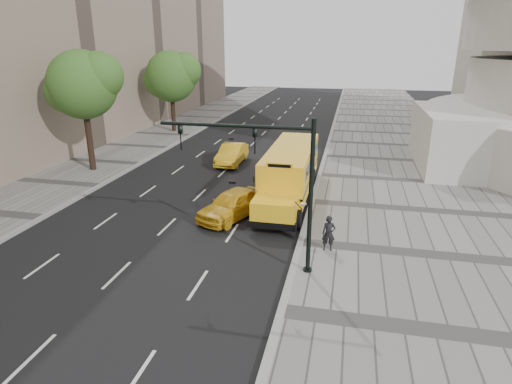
% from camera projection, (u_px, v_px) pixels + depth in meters
% --- Properties ---
extents(ground, '(140.00, 140.00, 0.00)m').
position_uv_depth(ground, '(215.00, 196.00, 26.50)').
color(ground, black).
rests_on(ground, ground).
extents(sidewalk_museum, '(12.00, 140.00, 0.15)m').
position_uv_depth(sidewalk_museum, '(419.00, 211.00, 24.01)').
color(sidewalk_museum, gray).
rests_on(sidewalk_museum, ground).
extents(sidewalk_far, '(6.00, 140.00, 0.15)m').
position_uv_depth(sidewalk_far, '(59.00, 183.00, 28.73)').
color(sidewalk_far, gray).
rests_on(sidewalk_far, ground).
extents(curb_museum, '(0.30, 140.00, 0.15)m').
position_uv_depth(curb_museum, '(312.00, 202.00, 25.24)').
color(curb_museum, gray).
rests_on(curb_museum, ground).
extents(curb_far, '(0.30, 140.00, 0.15)m').
position_uv_depth(curb_far, '(99.00, 186.00, 28.11)').
color(curb_far, gray).
rests_on(curb_far, ground).
extents(tree_b, '(5.34, 4.75, 8.63)m').
position_uv_depth(tree_b, '(83.00, 84.00, 29.64)').
color(tree_b, black).
rests_on(tree_b, ground).
extents(tree_c, '(5.83, 5.18, 8.36)m').
position_uv_depth(tree_c, '(172.00, 76.00, 43.89)').
color(tree_c, black).
rests_on(tree_c, ground).
extents(school_bus, '(2.96, 11.56, 3.19)m').
position_uv_depth(school_bus, '(290.00, 168.00, 26.09)').
color(school_bus, yellow).
rests_on(school_bus, ground).
extents(taxi_near, '(3.50, 4.91, 1.55)m').
position_uv_depth(taxi_near, '(233.00, 204.00, 23.03)').
color(taxi_near, gold).
rests_on(taxi_near, ground).
extents(taxi_far, '(1.65, 4.68, 1.54)m').
position_uv_depth(taxi_far, '(232.00, 154.00, 33.48)').
color(taxi_far, gold).
rests_on(taxi_far, ground).
extents(pedestrian, '(0.64, 0.46, 1.63)m').
position_uv_depth(pedestrian, '(329.00, 233.00, 19.00)').
color(pedestrian, black).
rests_on(pedestrian, sidewalk_museum).
extents(traffic_signal, '(6.18, 0.36, 6.40)m').
position_uv_depth(traffic_signal, '(275.00, 177.00, 16.51)').
color(traffic_signal, black).
rests_on(traffic_signal, ground).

